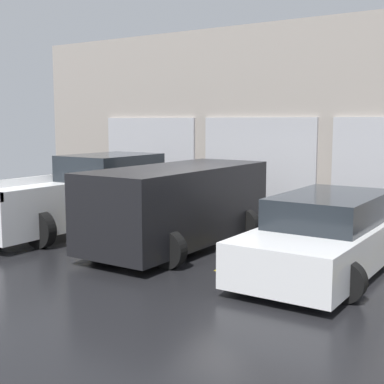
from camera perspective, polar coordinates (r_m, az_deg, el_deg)
ground_plane at (r=11.97m, az=1.39°, el=-4.95°), size 28.00×28.00×0.00m
shophouse_building at (r=14.57m, az=8.37°, el=7.19°), size 16.12×0.68×5.13m
pickup_truck at (r=13.25m, az=-11.95°, el=-0.31°), size 2.43×5.26×1.74m
sedan_white at (r=9.60m, az=14.37°, el=-4.48°), size 2.15×4.61×1.34m
sedan_side at (r=10.97m, az=-1.43°, el=-1.29°), size 2.22×4.54×1.68m
parking_stripe_far_left at (r=14.35m, az=-17.18°, el=-3.16°), size 0.12×2.20×0.01m
parking_stripe_left at (r=12.10m, az=-7.61°, el=-4.86°), size 0.12×2.20×0.01m
parking_stripe_centre at (r=10.33m, az=5.83°, el=-6.99°), size 0.12×2.20×0.01m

